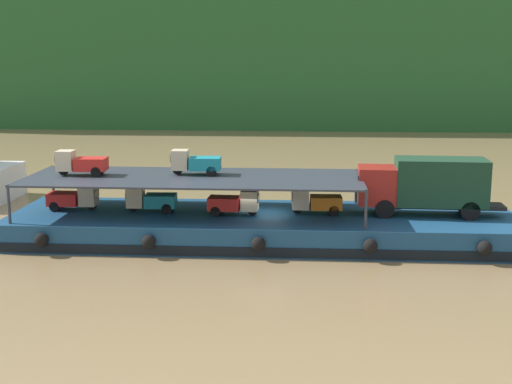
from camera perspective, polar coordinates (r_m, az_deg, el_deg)
ground_plane at (r=37.87m, az=0.56°, el=-4.02°), size 400.00×400.00×0.00m
cargo_barge at (r=37.65m, az=0.56°, el=-2.93°), size 27.58×7.87×1.50m
covered_lorry at (r=37.97m, az=13.99°, el=0.63°), size 7.92×2.52×3.10m
cargo_rack at (r=37.52m, az=-5.23°, el=1.17°), size 18.38×6.49×2.00m
mini_truck_lower_stern at (r=39.58m, az=-14.97°, el=-0.47°), size 2.75×1.22×1.38m
mini_truck_lower_aft at (r=38.25m, az=-8.80°, el=-0.62°), size 2.78×1.27×1.38m
mini_truck_lower_mid at (r=37.07m, az=-1.81°, el=-0.87°), size 2.79×1.28×1.38m
mini_truck_lower_fore at (r=37.49m, az=5.01°, el=-0.77°), size 2.78×1.27×1.38m
mini_truck_upper_stern at (r=38.96m, az=-14.43°, el=2.36°), size 2.77×1.25×1.38m
mini_truck_upper_mid at (r=38.12m, az=-5.11°, el=2.48°), size 2.76×1.24×1.38m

